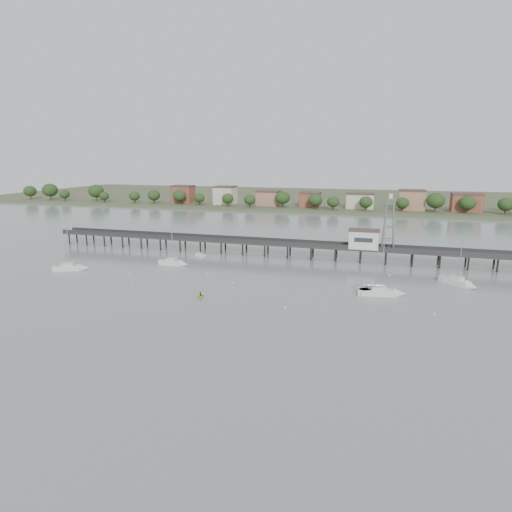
{
  "coord_description": "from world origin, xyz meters",
  "views": [
    {
      "loc": [
        28.8,
        -62.45,
        29.29
      ],
      "look_at": [
        -1.53,
        42.0,
        4.0
      ],
      "focal_mm": 30.0,
      "sensor_mm": 36.0,
      "label": 1
    }
  ],
  "objects": [
    {
      "name": "sailboat_d",
      "position": [
        31.27,
        30.23,
        0.63
      ],
      "size": [
        9.65,
        4.23,
        15.3
      ],
      "rotation": [
        0.0,
        0.0,
        0.17
      ],
      "color": "silver",
      "rests_on": "ground"
    },
    {
      "name": "sailboat_a",
      "position": [
        -47.97,
        29.21,
        0.64
      ],
      "size": [
        8.61,
        5.44,
        13.73
      ],
      "rotation": [
        0.0,
        0.0,
        0.4
      ],
      "color": "silver",
      "rests_on": "ground"
    },
    {
      "name": "white_tender",
      "position": [
        -22.32,
        53.23,
        0.41
      ],
      "size": [
        3.66,
        2.44,
        1.32
      ],
      "rotation": [
        0.0,
        0.0,
        -0.33
      ],
      "color": "silver",
      "rests_on": "ground"
    },
    {
      "name": "sailboat_c",
      "position": [
        29.58,
        31.11,
        0.65
      ],
      "size": [
        7.34,
        5.88,
        12.28
      ],
      "rotation": [
        0.0,
        0.0,
        0.59
      ],
      "color": "silver",
      "rests_on": "ground"
    },
    {
      "name": "ground_plane",
      "position": [
        0.0,
        0.0,
        0.0
      ],
      "size": [
        500.0,
        500.0,
        0.0
      ],
      "primitive_type": "plane",
      "color": "slate",
      "rests_on": "ground"
    },
    {
      "name": "pier_building",
      "position": [
        25.0,
        60.0,
        6.67
      ],
      "size": [
        8.4,
        5.4,
        5.3
      ],
      "color": "silver",
      "rests_on": "ground"
    },
    {
      "name": "yellow_dinghy",
      "position": [
        -6.83,
        17.66,
        0.0
      ],
      "size": [
        1.77,
        0.86,
        2.39
      ],
      "primitive_type": "imported",
      "rotation": [
        0.0,
        0.0,
        0.22
      ],
      "color": "yellow",
      "rests_on": "ground"
    },
    {
      "name": "far_shore",
      "position": [
        0.36,
        239.58,
        0.95
      ],
      "size": [
        500.0,
        170.0,
        10.4
      ],
      "color": "#475133",
      "rests_on": "ground"
    },
    {
      "name": "sailboat_e",
      "position": [
        48.12,
        42.25,
        0.64
      ],
      "size": [
        7.88,
        7.38,
        13.82
      ],
      "rotation": [
        0.0,
        0.0,
        -0.73
      ],
      "color": "silver",
      "rests_on": "ground"
    },
    {
      "name": "sailboat_b",
      "position": [
        -24.54,
        41.47,
        0.64
      ],
      "size": [
        7.96,
        2.53,
        13.07
      ],
      "rotation": [
        0.0,
        0.0,
        -0.03
      ],
      "color": "silver",
      "rests_on": "ground"
    },
    {
      "name": "pier",
      "position": [
        0.0,
        60.0,
        3.79
      ],
      "size": [
        150.0,
        5.0,
        5.5
      ],
      "color": "#2D2823",
      "rests_on": "ground"
    },
    {
      "name": "mooring_buoys",
      "position": [
        1.56,
        28.6,
        0.08
      ],
      "size": [
        71.94,
        31.36,
        0.39
      ],
      "color": "beige",
      "rests_on": "ground"
    },
    {
      "name": "lattice_tower",
      "position": [
        31.5,
        60.0,
        11.1
      ],
      "size": [
        3.2,
        3.2,
        15.5
      ],
      "color": "slate",
      "rests_on": "ground"
    },
    {
      "name": "dinghy_occupant",
      "position": [
        -6.83,
        17.66,
        0.0
      ],
      "size": [
        0.59,
        1.21,
        0.28
      ],
      "primitive_type": "imported",
      "rotation": [
        0.0,
        0.0,
        3.0
      ],
      "color": "black",
      "rests_on": "ground"
    }
  ]
}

